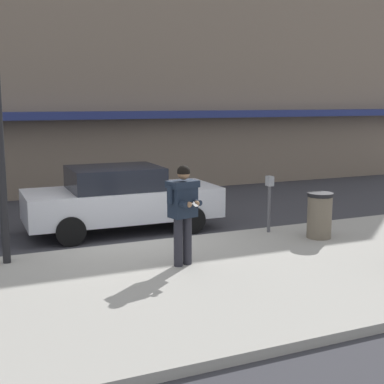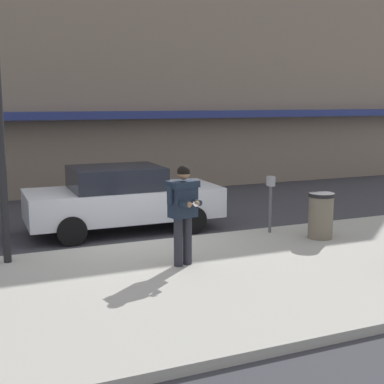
{
  "view_description": "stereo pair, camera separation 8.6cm",
  "coord_description": "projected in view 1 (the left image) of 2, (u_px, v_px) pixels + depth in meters",
  "views": [
    {
      "loc": [
        -3.25,
        -10.58,
        3.04
      ],
      "look_at": [
        0.43,
        -2.25,
        1.49
      ],
      "focal_mm": 50.0,
      "sensor_mm": 36.0,
      "label": 1
    },
    {
      "loc": [
        -3.17,
        -10.62,
        3.04
      ],
      "look_at": [
        0.43,
        -2.25,
        1.49
      ],
      "focal_mm": 50.0,
      "sensor_mm": 36.0,
      "label": 2
    }
  ],
  "objects": [
    {
      "name": "parking_meter",
      "position": [
        269.0,
        196.0,
        11.86
      ],
      "size": [
        0.12,
        0.18,
        1.27
      ],
      "color": "#4C4C51",
      "rests_on": "sidewalk"
    },
    {
      "name": "parked_sedan_mid",
      "position": [
        121.0,
        198.0,
        12.55
      ],
      "size": [
        4.52,
        1.97,
        1.54
      ],
      "color": "silver",
      "rests_on": "ground"
    },
    {
      "name": "curb_paint_line",
      "position": [
        174.0,
        241.0,
        11.79
      ],
      "size": [
        28.0,
        0.12,
        0.01
      ],
      "primitive_type": "cube",
      "color": "silver",
      "rests_on": "ground"
    },
    {
      "name": "storefront_facade",
      "position": [
        82.0,
        29.0,
        18.48
      ],
      "size": [
        28.0,
        4.7,
        11.02
      ],
      "color": "#756656",
      "rests_on": "ground"
    },
    {
      "name": "ground_plane",
      "position": [
        131.0,
        246.0,
        11.35
      ],
      "size": [
        80.0,
        80.0,
        0.0
      ],
      "primitive_type": "plane",
      "color": "#333338"
    },
    {
      "name": "sidewalk",
      "position": [
        237.0,
        277.0,
        9.17
      ],
      "size": [
        32.0,
        5.3,
        0.14
      ],
      "primitive_type": "cube",
      "color": "#99968E",
      "rests_on": "ground"
    },
    {
      "name": "trash_bin",
      "position": [
        320.0,
        215.0,
        11.42
      ],
      "size": [
        0.55,
        0.55,
        0.98
      ],
      "color": "#665B4C",
      "rests_on": "sidewalk"
    },
    {
      "name": "man_texting_on_phone",
      "position": [
        183.0,
        204.0,
        9.39
      ],
      "size": [
        0.64,
        0.63,
        1.81
      ],
      "color": "#23232B",
      "rests_on": "sidewalk"
    }
  ]
}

